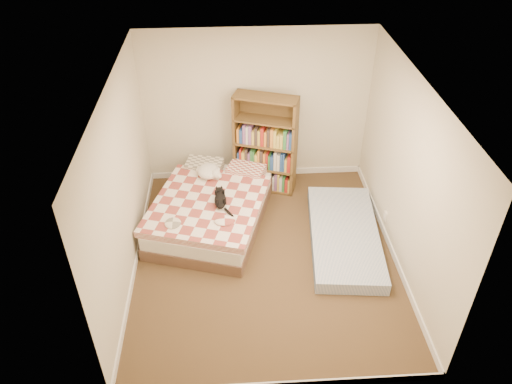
{
  "coord_description": "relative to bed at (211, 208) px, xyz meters",
  "views": [
    {
      "loc": [
        -0.43,
        -4.98,
        4.74
      ],
      "look_at": [
        -0.11,
        0.3,
        0.87
      ],
      "focal_mm": 35.0,
      "sensor_mm": 36.0,
      "label": 1
    }
  ],
  "objects": [
    {
      "name": "floor_mattress",
      "position": [
        1.87,
        -0.55,
        -0.15
      ],
      "size": [
        1.13,
        2.15,
        0.19
      ],
      "primitive_type": "cube",
      "rotation": [
        0.0,
        0.0,
        -0.1
      ],
      "color": "#6984AF",
      "rests_on": "room"
    },
    {
      "name": "black_cat",
      "position": [
        0.14,
        -0.19,
        0.3
      ],
      "size": [
        0.21,
        0.62,
        0.14
      ],
      "rotation": [
        0.0,
        0.0,
        0.06
      ],
      "color": "black",
      "rests_on": "bed"
    },
    {
      "name": "white_dog",
      "position": [
        -0.02,
        0.46,
        0.33
      ],
      "size": [
        0.38,
        0.39,
        0.18
      ],
      "rotation": [
        0.0,
        0.0,
        0.07
      ],
      "color": "white",
      "rests_on": "bed"
    },
    {
      "name": "bed",
      "position": [
        0.0,
        0.0,
        0.0
      ],
      "size": [
        1.93,
        2.35,
        0.54
      ],
      "rotation": [
        0.0,
        0.0,
        -0.29
      ],
      "color": "brown",
      "rests_on": "room"
    },
    {
      "name": "room",
      "position": [
        0.73,
        -0.81,
        0.95
      ],
      "size": [
        3.51,
        4.01,
        2.51
      ],
      "color": "#46321E",
      "rests_on": "ground"
    },
    {
      "name": "bookshelf",
      "position": [
        0.85,
        0.86,
        0.33
      ],
      "size": [
        1.06,
        0.62,
        1.6
      ],
      "rotation": [
        0.0,
        0.0,
        -0.33
      ],
      "color": "#523C1C",
      "rests_on": "room"
    }
  ]
}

